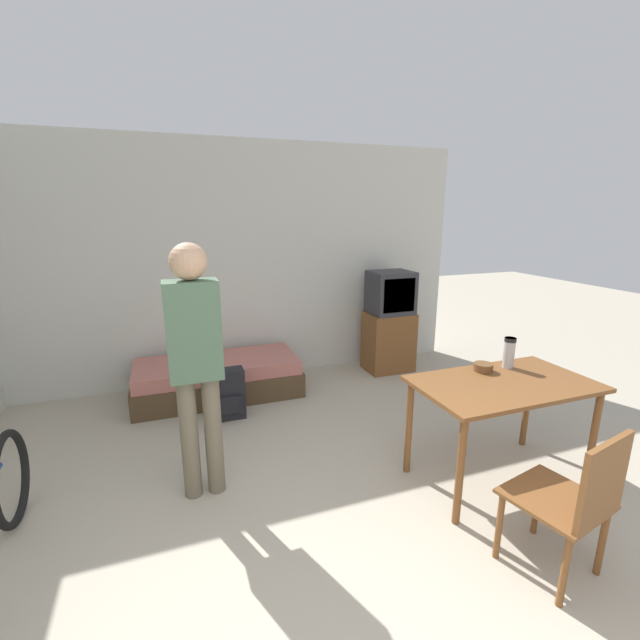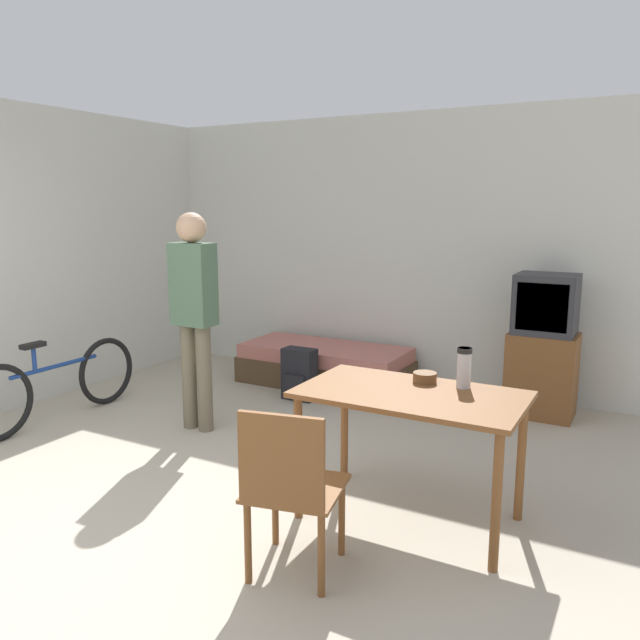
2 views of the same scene
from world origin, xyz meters
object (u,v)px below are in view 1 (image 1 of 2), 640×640
(daybed, at_px, (218,378))
(backpack, at_px, (228,394))
(wooden_chair, at_px, (575,498))
(person_standing, at_px, (195,354))
(dining_table, at_px, (503,395))
(tv, at_px, (389,323))
(mate_bowl, at_px, (483,367))
(thermos_flask, at_px, (509,351))

(daybed, xyz_separation_m, backpack, (0.03, -0.56, 0.04))
(backpack, bearing_deg, daybed, 92.71)
(wooden_chair, bearing_deg, daybed, 115.52)
(person_standing, distance_m, backpack, 1.38)
(dining_table, bearing_deg, tv, 81.30)
(wooden_chair, distance_m, mate_bowl, 1.15)
(dining_table, bearing_deg, daybed, 128.36)
(dining_table, distance_m, mate_bowl, 0.26)
(daybed, height_order, wooden_chair, wooden_chair)
(daybed, bearing_deg, wooden_chair, -64.48)
(mate_bowl, bearing_deg, tv, 80.41)
(wooden_chair, distance_m, backpack, 2.90)
(daybed, xyz_separation_m, mate_bowl, (1.75, -1.99, 0.60))
(daybed, distance_m, mate_bowl, 2.72)
(backpack, bearing_deg, dining_table, -43.80)
(dining_table, relative_size, wooden_chair, 1.42)
(tv, distance_m, backpack, 2.19)
(thermos_flask, bearing_deg, person_standing, 171.33)
(daybed, relative_size, wooden_chair, 1.95)
(dining_table, xyz_separation_m, thermos_flask, (0.23, 0.22, 0.23))
(wooden_chair, relative_size, thermos_flask, 3.73)
(thermos_flask, distance_m, backpack, 2.51)
(tv, distance_m, person_standing, 2.97)
(tv, relative_size, person_standing, 0.71)
(thermos_flask, bearing_deg, daybed, 134.97)
(mate_bowl, bearing_deg, daybed, 131.38)
(person_standing, xyz_separation_m, thermos_flask, (2.28, -0.35, -0.13))
(tv, bearing_deg, person_standing, -144.58)
(dining_table, relative_size, backpack, 2.58)
(tv, height_order, person_standing, person_standing)
(person_standing, xyz_separation_m, mate_bowl, (2.05, -0.35, -0.23))
(tv, bearing_deg, thermos_flask, -93.17)
(dining_table, height_order, mate_bowl, mate_bowl)
(thermos_flask, relative_size, mate_bowl, 1.68)
(daybed, xyz_separation_m, thermos_flask, (1.98, -1.99, 0.70))
(tv, relative_size, thermos_flask, 5.23)
(daybed, bearing_deg, thermos_flask, -45.03)
(dining_table, bearing_deg, person_standing, 164.40)
(backpack, bearing_deg, mate_bowl, -39.65)
(wooden_chair, bearing_deg, person_standing, 141.04)
(wooden_chair, height_order, mate_bowl, wooden_chair)
(dining_table, xyz_separation_m, mate_bowl, (0.00, 0.22, 0.13))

